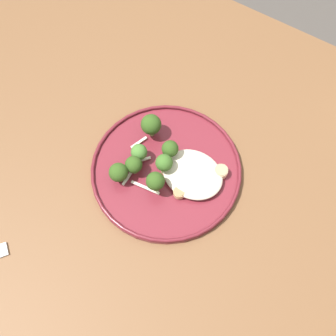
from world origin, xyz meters
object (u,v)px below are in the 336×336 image
(seared_scallop_tiny_bay, at_px, (192,165))
(seared_scallop_on_noodles, at_px, (221,172))
(broccoli_floret_beside_noodles, at_px, (170,149))
(broccoli_floret_split_head, at_px, (119,173))
(broccoli_floret_left_leaning, at_px, (139,152))
(dinner_plate, at_px, (168,171))
(seared_scallop_front_small, at_px, (179,192))
(broccoli_floret_tall_stalk, at_px, (155,182))
(broccoli_floret_front_edge, at_px, (134,165))
(seared_scallop_tilted_round, at_px, (186,177))
(seared_scallop_rear_pale, at_px, (207,185))
(broccoli_floret_right_tilted, at_px, (151,125))
(broccoli_floret_center_pile, at_px, (163,163))

(seared_scallop_tiny_bay, xyz_separation_m, seared_scallop_on_noodles, (-0.05, -0.02, 0.00))
(broccoli_floret_beside_noodles, bearing_deg, broccoli_floret_split_head, 57.94)
(seared_scallop_on_noodles, height_order, broccoli_floret_beside_noodles, broccoli_floret_beside_noodles)
(seared_scallop_on_noodles, xyz_separation_m, broccoli_floret_left_leaning, (0.15, 0.06, 0.01))
(dinner_plate, relative_size, seared_scallop_front_small, 12.90)
(broccoli_floret_tall_stalk, xyz_separation_m, broccoli_floret_front_edge, (0.06, -0.01, -0.01))
(seared_scallop_tilted_round, relative_size, broccoli_floret_split_head, 0.72)
(seared_scallop_rear_pale, height_order, broccoli_floret_left_leaning, broccoli_floret_left_leaning)
(seared_scallop_tiny_bay, height_order, broccoli_floret_front_edge, broccoli_floret_front_edge)
(seared_scallop_front_small, xyz_separation_m, broccoli_floret_split_head, (0.11, 0.03, 0.02))
(seared_scallop_tiny_bay, distance_m, broccoli_floret_split_head, 0.14)
(seared_scallop_tilted_round, relative_size, broccoli_floret_beside_noodles, 0.63)
(seared_scallop_tilted_round, relative_size, broccoli_floret_tall_stalk, 0.61)
(broccoli_floret_front_edge, relative_size, broccoli_floret_left_leaning, 1.04)
(seared_scallop_rear_pale, xyz_separation_m, broccoli_floret_left_leaning, (0.14, 0.02, 0.01))
(dinner_plate, bearing_deg, seared_scallop_rear_pale, -173.05)
(dinner_plate, relative_size, broccoli_floret_left_leaning, 6.73)
(seared_scallop_rear_pale, xyz_separation_m, broccoli_floret_right_tilted, (0.15, -0.04, 0.02))
(dinner_plate, bearing_deg, seared_scallop_front_small, 145.40)
(seared_scallop_tilted_round, xyz_separation_m, broccoli_floret_split_head, (0.11, 0.07, 0.02))
(seared_scallop_front_small, bearing_deg, broccoli_floret_left_leaning, -12.06)
(broccoli_floret_left_leaning, relative_size, broccoli_floret_beside_noodles, 0.78)
(seared_scallop_tilted_round, xyz_separation_m, broccoli_floret_beside_noodles, (0.05, -0.02, 0.02))
(seared_scallop_tiny_bay, height_order, broccoli_floret_center_pile, broccoli_floret_center_pile)
(broccoli_floret_right_tilted, bearing_deg, broccoli_floret_left_leaning, 101.32)
(seared_scallop_rear_pale, relative_size, broccoli_floret_center_pile, 0.55)
(seared_scallop_on_noodles, bearing_deg, seared_scallop_front_small, 60.92)
(seared_scallop_tiny_bay, relative_size, seared_scallop_tilted_round, 0.95)
(broccoli_floret_front_edge, bearing_deg, broccoli_floret_split_head, 64.83)
(broccoli_floret_right_tilted, height_order, broccoli_floret_beside_noodles, same)
(seared_scallop_rear_pale, bearing_deg, broccoli_floret_center_pile, 10.60)
(seared_scallop_tiny_bay, distance_m, seared_scallop_rear_pale, 0.05)
(broccoli_floret_center_pile, bearing_deg, dinner_plate, -134.01)
(seared_scallop_rear_pale, bearing_deg, seared_scallop_front_small, 48.74)
(broccoli_floret_front_edge, height_order, broccoli_floret_left_leaning, broccoli_floret_front_edge)
(broccoli_floret_front_edge, xyz_separation_m, broccoli_floret_center_pile, (-0.05, -0.03, 0.01))
(broccoli_floret_beside_noodles, bearing_deg, seared_scallop_tilted_round, 157.27)
(broccoli_floret_right_tilted, bearing_deg, seared_scallop_on_noodles, 179.00)
(seared_scallop_tilted_round, bearing_deg, broccoli_floret_beside_noodles, -22.73)
(broccoli_floret_beside_noodles, bearing_deg, broccoli_floret_right_tilted, -23.24)
(broccoli_floret_tall_stalk, relative_size, broccoli_floret_left_leaning, 1.32)
(dinner_plate, bearing_deg, broccoli_floret_center_pile, 45.99)
(dinner_plate, relative_size, broccoli_floret_right_tilted, 5.14)
(dinner_plate, xyz_separation_m, broccoli_floret_front_edge, (0.05, 0.04, 0.03))
(seared_scallop_front_small, distance_m, broccoli_floret_center_pile, 0.06)
(broccoli_floret_center_pile, bearing_deg, broccoli_floret_split_head, 44.16)
(seared_scallop_rear_pale, relative_size, broccoli_floret_beside_noodles, 0.56)
(broccoli_floret_right_tilted, xyz_separation_m, broccoli_floret_left_leaning, (-0.01, 0.06, -0.01))
(seared_scallop_on_noodles, distance_m, broccoli_floret_right_tilted, 0.16)
(dinner_plate, relative_size, seared_scallop_tiny_bay, 8.80)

